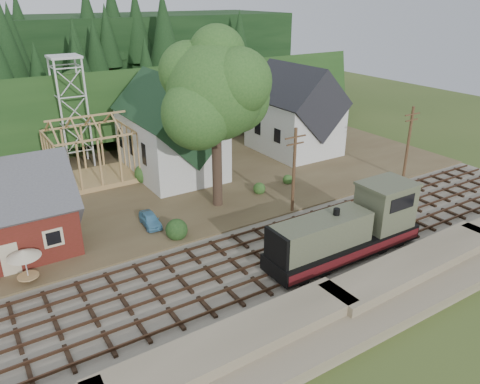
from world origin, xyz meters
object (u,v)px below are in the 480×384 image
car_red (311,152)px  patio_set (24,255)px  locomotive (350,230)px  car_blue (150,219)px

car_red → patio_set: bearing=125.2°
locomotive → car_blue: locomotive is taller
car_blue → patio_set: (-10.26, -3.40, 1.54)m
car_blue → patio_set: 10.92m
locomotive → car_blue: (-10.87, 12.31, -1.38)m
locomotive → car_red: 22.35m
car_blue → car_red: size_ratio=0.71×
locomotive → patio_set: size_ratio=5.22×
locomotive → car_red: bearing=56.8°
patio_set → car_red: bearing=16.3°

